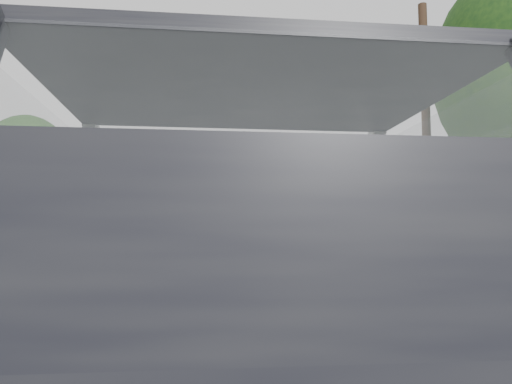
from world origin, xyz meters
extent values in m
cube|color=black|center=(0.00, 0.00, 0.72)|extent=(1.80, 4.00, 1.45)
cube|color=black|center=(0.00, 0.62, 0.85)|extent=(1.58, 0.45, 0.30)
cube|color=black|center=(-0.40, -0.29, 0.88)|extent=(0.50, 0.72, 0.42)
cube|color=black|center=(0.40, -0.29, 0.88)|extent=(0.50, 0.72, 0.42)
torus|color=black|center=(-0.40, 0.33, 0.92)|extent=(0.36, 0.36, 0.04)
ellipsoid|color=gray|center=(0.29, 0.58, 1.09)|extent=(0.61, 0.22, 0.27)
cube|color=gray|center=(4.30, 10.00, 0.58)|extent=(0.05, 90.00, 0.32)
imported|color=#B8BABD|center=(-0.57, 21.52, 0.71)|extent=(1.89, 4.37, 1.42)
cube|color=#1F5F2C|center=(7.17, 24.30, 1.14)|extent=(0.44, 0.88, 2.29)
cylinder|color=#3E2B1F|center=(6.16, 10.82, 3.79)|extent=(0.30, 0.30, 7.59)
camera|label=1|loc=(-0.21, -2.42, 0.81)|focal=35.00mm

